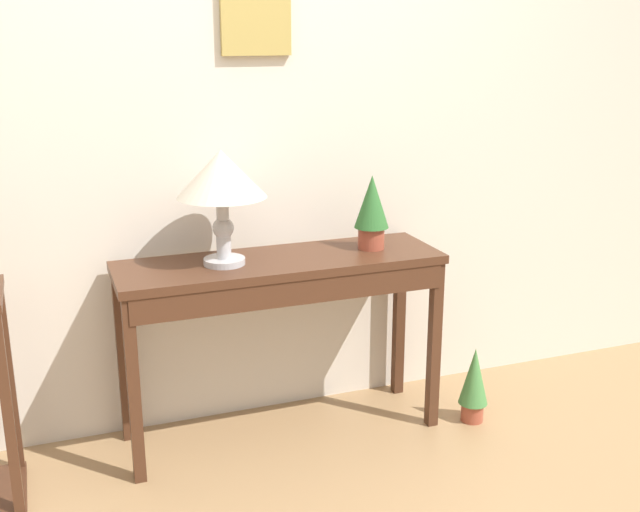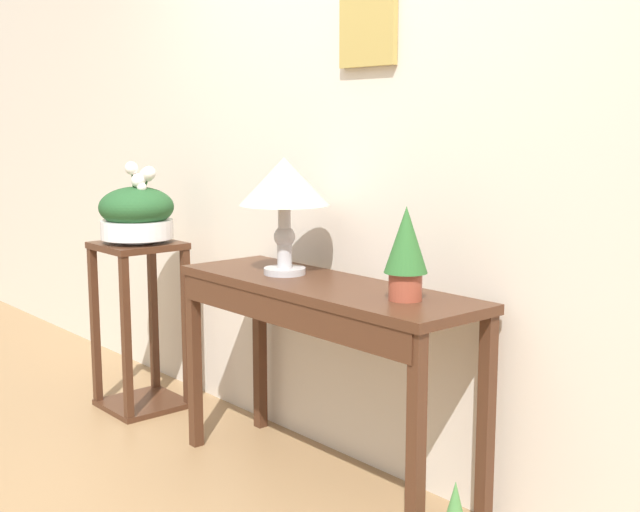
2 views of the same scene
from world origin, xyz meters
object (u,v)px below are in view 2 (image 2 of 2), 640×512
(console_table, at_px, (318,313))
(potted_plant_on_console, at_px, (406,249))
(pedestal_stand_left, at_px, (141,326))
(planter_bowl_wide, at_px, (137,213))
(table_lamp, at_px, (284,187))

(console_table, distance_m, potted_plant_on_console, 0.49)
(console_table, relative_size, potted_plant_on_console, 4.23)
(console_table, bearing_deg, pedestal_stand_left, -176.44)
(console_table, height_order, planter_bowl_wide, planter_bowl_wide)
(console_table, xyz_separation_m, planter_bowl_wide, (-1.21, -0.08, 0.27))
(table_lamp, height_order, planter_bowl_wide, table_lamp)
(console_table, relative_size, pedestal_stand_left, 1.64)
(pedestal_stand_left, xyz_separation_m, planter_bowl_wide, (0.00, 0.00, 0.54))
(table_lamp, height_order, potted_plant_on_console, table_lamp)
(table_lamp, bearing_deg, console_table, -6.02)
(pedestal_stand_left, bearing_deg, console_table, 3.56)
(potted_plant_on_console, bearing_deg, planter_bowl_wide, -176.20)
(potted_plant_on_console, distance_m, planter_bowl_wide, 1.62)
(table_lamp, relative_size, pedestal_stand_left, 0.56)
(console_table, distance_m, planter_bowl_wide, 1.25)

